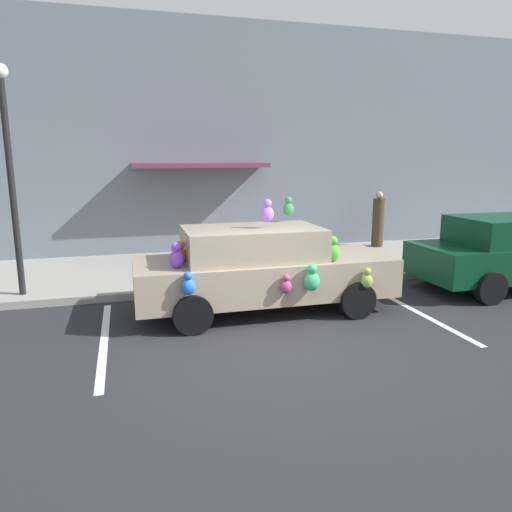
% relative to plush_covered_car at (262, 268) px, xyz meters
% --- Properties ---
extents(ground_plane, '(60.00, 60.00, 0.00)m').
position_rel_plush_covered_car_xyz_m(ground_plane, '(-0.23, -1.72, -0.80)').
color(ground_plane, '#262628').
extents(sidewalk, '(24.00, 4.00, 0.15)m').
position_rel_plush_covered_car_xyz_m(sidewalk, '(-0.23, 3.28, -0.73)').
color(sidewalk, gray).
rests_on(sidewalk, ground).
extents(storefront_building, '(24.00, 1.25, 6.40)m').
position_rel_plush_covered_car_xyz_m(storefront_building, '(-0.23, 5.42, 2.39)').
color(storefront_building, slate).
rests_on(storefront_building, ground).
extents(parking_stripe_front, '(0.12, 3.60, 0.01)m').
position_rel_plush_covered_car_xyz_m(parking_stripe_front, '(2.71, -0.72, -0.80)').
color(parking_stripe_front, silver).
rests_on(parking_stripe_front, ground).
extents(parking_stripe_rear, '(0.12, 3.60, 0.01)m').
position_rel_plush_covered_car_xyz_m(parking_stripe_rear, '(-2.74, -0.72, -0.80)').
color(parking_stripe_rear, silver).
rests_on(parking_stripe_rear, ground).
extents(plush_covered_car, '(4.62, 1.97, 2.05)m').
position_rel_plush_covered_car_xyz_m(plush_covered_car, '(0.00, 0.00, 0.00)').
color(plush_covered_car, tan).
rests_on(plush_covered_car, ground).
extents(teddy_bear_on_sidewalk, '(0.39, 0.33, 0.75)m').
position_rel_plush_covered_car_xyz_m(teddy_bear_on_sidewalk, '(-0.66, 2.05, -0.30)').
color(teddy_bear_on_sidewalk, '#9E723D').
rests_on(teddy_bear_on_sidewalk, sidewalk).
extents(street_lamp_post, '(0.28, 0.28, 4.24)m').
position_rel_plush_covered_car_xyz_m(street_lamp_post, '(-4.32, 1.78, 1.92)').
color(street_lamp_post, black).
rests_on(street_lamp_post, sidewalk).
extents(pedestrian_near_shopfront, '(0.34, 0.34, 1.63)m').
position_rel_plush_covered_car_xyz_m(pedestrian_near_shopfront, '(4.88, 4.50, 0.10)').
color(pedestrian_near_shopfront, '#423323').
rests_on(pedestrian_near_shopfront, sidewalk).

